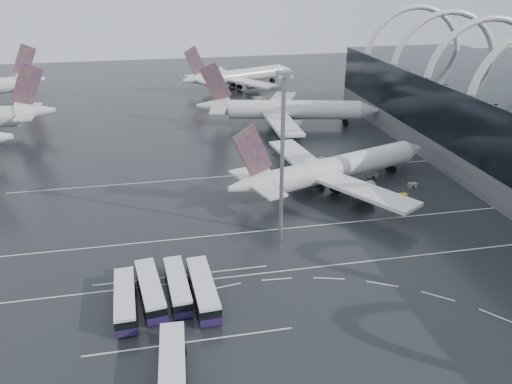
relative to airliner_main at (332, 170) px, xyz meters
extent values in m
plane|color=black|center=(-11.12, -28.24, -4.56)|extent=(420.00, 420.00, 0.00)
torus|color=silver|center=(46.88, 18.76, 13.44)|extent=(33.80, 1.80, 33.80)
torus|color=silver|center=(46.88, 37.76, 13.44)|extent=(33.80, 1.80, 33.80)
torus|color=silver|center=(46.88, 56.76, 13.44)|extent=(33.80, 1.80, 33.80)
cube|color=silver|center=(-11.12, -30.24, -4.55)|extent=(120.00, 0.25, 0.01)
cube|color=silver|center=(-11.12, -16.24, -4.55)|extent=(120.00, 0.25, 0.01)
cube|color=silver|center=(-11.12, 11.76, -4.55)|extent=(120.00, 0.25, 0.01)
cube|color=silver|center=(-35.12, -44.24, -4.55)|extent=(28.00, 0.25, 0.01)
cube|color=silver|center=(-35.12, -28.24, -4.55)|extent=(28.00, 0.25, 0.01)
cylinder|color=silver|center=(2.59, 0.90, 0.17)|extent=(38.30, 17.76, 5.37)
cone|color=silver|center=(23.48, 8.16, 0.17)|extent=(7.01, 6.90, 5.37)
cone|color=silver|center=(-20.06, -6.97, 1.09)|extent=(10.51, 8.11, 5.37)
cube|color=#411B72|center=(-19.18, -6.66, 7.95)|extent=(8.61, 3.45, 11.39)
cube|color=silver|center=(-18.31, -6.36, 1.09)|extent=(9.41, 17.12, 0.46)
cube|color=silver|center=(2.89, -11.25, -0.39)|extent=(17.53, 23.17, 0.74)
cube|color=silver|center=(-4.71, 10.62, -0.39)|extent=(9.32, 23.78, 0.74)
cylinder|color=slate|center=(4.45, -7.28, -2.06)|extent=(5.85, 4.65, 3.15)
cylinder|color=slate|center=(-1.02, 8.47, -2.06)|extent=(5.85, 4.65, 3.15)
cube|color=black|center=(-0.91, -0.32, -3.54)|extent=(12.44, 9.25, 2.04)
cylinder|color=silver|center=(4.76, 48.51, 0.54)|extent=(40.60, 14.63, 5.80)
cone|color=silver|center=(27.34, 43.36, 0.54)|extent=(7.14, 6.99, 5.80)
cone|color=silver|center=(-19.77, 54.11, 1.54)|extent=(11.04, 7.88, 5.80)
cube|color=#411B72|center=(-18.79, 53.89, 8.94)|extent=(9.53, 2.73, 12.29)
cube|color=silver|center=(-17.82, 53.67, 1.54)|extent=(8.39, 18.55, 0.50)
cube|color=silver|center=(-1.92, 37.21, -0.06)|extent=(7.37, 25.10, 0.80)
cube|color=silver|center=(3.65, 61.59, -0.06)|extent=(16.86, 25.63, 0.80)
cylinder|color=slate|center=(1.79, 39.96, -1.86)|extent=(6.12, 4.54, 3.40)
cylinder|color=slate|center=(5.79, 57.51, -1.86)|extent=(6.12, 4.54, 3.40)
cube|color=black|center=(0.86, 49.40, -3.46)|extent=(13.12, 8.91, 2.20)
cylinder|color=silver|center=(-0.86, 105.67, 0.19)|extent=(35.63, 18.43, 5.40)
cone|color=silver|center=(18.55, 113.41, 0.19)|extent=(7.19, 7.09, 5.40)
cone|color=silver|center=(-22.00, 97.23, 1.12)|extent=(10.65, 8.47, 5.40)
cube|color=#411B72|center=(-21.13, 97.58, 8.01)|extent=(8.54, 3.84, 11.45)
cube|color=silver|center=(-20.27, 97.92, 1.12)|extent=(10.10, 17.12, 0.47)
cube|color=silver|center=(0.00, 93.47, -0.37)|extent=(18.35, 22.98, 0.74)
cube|color=silver|center=(-8.63, 115.10, -0.37)|extent=(10.37, 24.05, 0.74)
cylinder|color=slate|center=(1.38, 97.54, -2.04)|extent=(5.93, 4.84, 3.17)
cylinder|color=slate|center=(-4.83, 113.10, -2.04)|extent=(5.93, 4.84, 3.17)
cube|color=black|center=(-4.32, 104.28, -3.53)|extent=(12.59, 9.68, 2.05)
cone|color=silver|center=(-71.95, 56.83, 2.03)|extent=(10.95, 6.53, 6.26)
cube|color=#411B72|center=(-73.03, 56.80, 10.02)|extent=(10.41, 0.91, 13.27)
cube|color=silver|center=(-74.11, 56.77, 2.03)|extent=(5.35, 19.55, 0.54)
cone|color=silver|center=(-83.00, 106.31, 1.59)|extent=(11.46, 8.93, 5.84)
cube|color=#411B72|center=(-83.94, 105.97, 9.04)|extent=(9.32, 3.88, 12.38)
cube|color=silver|center=(-84.89, 105.62, 1.59)|extent=(10.46, 18.58, 0.50)
cube|color=#1F123A|center=(-43.71, -35.50, -3.66)|extent=(3.46, 13.01, 1.09)
cube|color=black|center=(-43.71, -35.50, -2.47)|extent=(3.51, 12.75, 1.29)
cube|color=silver|center=(-43.71, -35.50, -1.61)|extent=(3.46, 13.01, 0.45)
cylinder|color=black|center=(-42.14, -39.56, -4.06)|extent=(0.39, 1.01, 0.99)
cylinder|color=black|center=(-44.90, -39.68, -4.06)|extent=(0.39, 1.01, 0.99)
cylinder|color=black|center=(-42.52, -31.32, -4.06)|extent=(0.39, 1.01, 0.99)
cylinder|color=black|center=(-45.28, -31.44, -4.06)|extent=(0.39, 1.01, 0.99)
cube|color=#1F123A|center=(-40.10, -33.74, -3.65)|extent=(4.63, 13.40, 1.11)
cube|color=black|center=(-40.10, -33.74, -2.44)|extent=(4.65, 13.14, 1.31)
cube|color=silver|center=(-40.10, -33.74, -1.55)|extent=(4.63, 13.40, 0.45)
cylinder|color=black|center=(-38.15, -37.72, -4.05)|extent=(0.48, 1.05, 1.01)
cylinder|color=black|center=(-40.94, -38.09, -4.05)|extent=(0.48, 1.05, 1.01)
cylinder|color=black|center=(-39.26, -29.39, -4.05)|extent=(0.48, 1.05, 1.01)
cylinder|color=black|center=(-42.05, -29.76, -4.05)|extent=(0.48, 1.05, 1.01)
cube|color=#1F123A|center=(-36.05, -33.44, -3.69)|extent=(3.70, 12.76, 1.07)
cube|color=black|center=(-36.05, -33.44, -2.52)|extent=(3.74, 12.51, 1.26)
cube|color=silver|center=(-36.05, -33.44, -1.68)|extent=(3.70, 12.76, 0.44)
cylinder|color=black|center=(-34.42, -37.36, -4.07)|extent=(0.41, 0.99, 0.97)
cylinder|color=black|center=(-37.11, -37.56, -4.07)|extent=(0.41, 0.99, 0.97)
cylinder|color=black|center=(-34.99, -29.33, -4.07)|extent=(0.41, 0.99, 0.97)
cylinder|color=black|center=(-37.68, -29.52, -4.07)|extent=(0.41, 0.99, 0.97)
cube|color=#1F123A|center=(-32.38, -35.30, -3.61)|extent=(3.83, 13.87, 1.16)
cube|color=black|center=(-32.38, -35.30, -2.34)|extent=(3.87, 13.60, 1.37)
cube|color=silver|center=(-32.38, -35.30, -1.42)|extent=(3.83, 13.87, 0.47)
cylinder|color=black|center=(-30.67, -39.60, -4.03)|extent=(0.43, 1.07, 1.06)
cylinder|color=black|center=(-33.60, -39.76, -4.03)|extent=(0.43, 1.07, 1.06)
cylinder|color=black|center=(-31.16, -30.83, -4.03)|extent=(0.43, 1.07, 1.06)
cylinder|color=black|center=(-34.09, -31.00, -4.03)|extent=(0.43, 1.07, 1.06)
cube|color=#1F123A|center=(-37.63, -50.81, -3.61)|extent=(3.74, 13.87, 1.16)
cube|color=black|center=(-37.63, -50.81, -2.34)|extent=(3.79, 13.60, 1.37)
cube|color=silver|center=(-37.63, -50.81, -1.41)|extent=(3.74, 13.87, 0.48)
cylinder|color=black|center=(-35.95, -46.50, -4.03)|extent=(0.42, 1.07, 1.06)
cylinder|color=black|center=(-38.88, -46.35, -4.03)|extent=(0.42, 1.07, 1.06)
cylinder|color=gray|center=(-16.06, -17.65, 10.13)|extent=(0.73, 0.73, 29.37)
cube|color=gray|center=(-16.06, -17.65, 25.13)|extent=(2.31, 2.31, 0.84)
cube|color=silver|center=(-16.06, -17.65, 24.81)|extent=(2.10, 2.10, 0.42)
cube|color=#B29D17|center=(13.14, -8.37, -3.97)|extent=(2.16, 1.28, 1.18)
cube|color=slate|center=(11.94, 4.30, -3.97)|extent=(2.14, 1.27, 1.17)
cube|color=slate|center=(18.37, -3.05, -4.04)|extent=(1.89, 1.12, 1.03)
camera|label=1|loc=(-36.92, -97.22, 41.20)|focal=35.00mm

